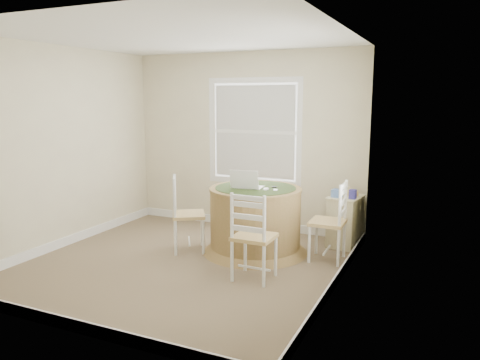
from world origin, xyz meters
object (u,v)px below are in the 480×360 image
at_px(chair_left, 189,214).
at_px(chair_near, 254,236).
at_px(chair_right, 328,222).
at_px(corner_chest, 345,221).
at_px(round_table, 255,217).
at_px(laptop, 247,185).

relative_size(chair_left, chair_near, 1.00).
bearing_deg(chair_right, chair_left, -79.43).
distance_m(chair_near, corner_chest, 1.69).
distance_m(round_table, chair_left, 0.85).
height_order(chair_near, laptop, laptop).
relative_size(chair_right, corner_chest, 1.41).
height_order(round_table, laptop, laptop).
relative_size(chair_near, corner_chest, 1.41).
relative_size(chair_near, chair_right, 1.00).
distance_m(round_table, chair_near, 0.91).
xyz_separation_m(round_table, corner_chest, (0.99, 0.71, -0.11)).
bearing_deg(chair_left, chair_near, -147.43).
bearing_deg(laptop, round_table, -150.91).
relative_size(chair_near, laptop, 2.42).
distance_m(chair_left, laptop, 0.84).
height_order(chair_left, chair_near, same).
bearing_deg(round_table, chair_left, -174.20).
relative_size(chair_right, laptop, 2.42).
height_order(chair_left, chair_right, same).
height_order(round_table, corner_chest, round_table).
bearing_deg(corner_chest, chair_near, -104.76).
bearing_deg(laptop, chair_left, 13.41).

